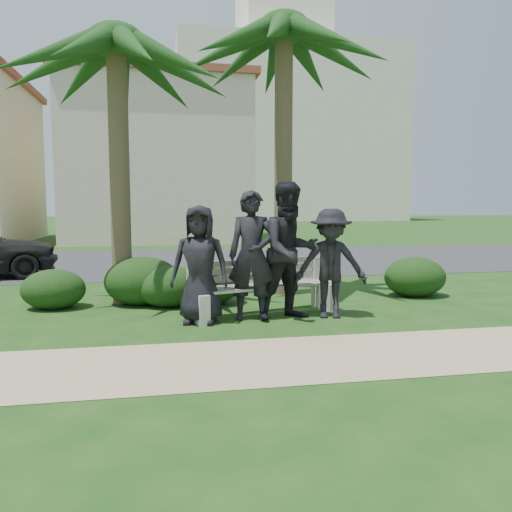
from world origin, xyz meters
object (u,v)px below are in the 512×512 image
object	(u,v)px
palm_right	(284,31)
park_bench	(265,291)
man_d	(331,263)
palm_left	(116,44)
man_b	(252,255)
man_c	(291,251)
man_a	(200,264)

from	to	relation	value
palm_right	park_bench	bearing A→B (deg)	-111.85
man_d	palm_left	size ratio (longest dim) A/B	0.31
park_bench	palm_left	xyz separation A→B (m)	(-2.12, 1.35, 3.78)
man_b	palm_left	distance (m)	4.07
park_bench	man_c	world-z (taller)	man_c
man_c	palm_right	world-z (taller)	palm_right
park_bench	man_d	distance (m)	1.04
man_a	man_c	size ratio (longest dim) A/B	0.83
man_b	man_d	bearing A→B (deg)	7.42
man_d	man_b	bearing A→B (deg)	-169.30
man_a	man_b	distance (m)	0.74
man_a	palm_right	xyz separation A→B (m)	(1.66, 2.07, 3.82)
man_b	man_c	xyz separation A→B (m)	(0.54, -0.06, 0.06)
man_a	man_b	size ratio (longest dim) A/B	0.89
man_a	palm_right	distance (m)	4.65
park_bench	man_d	xyz separation A→B (m)	(0.88, -0.35, 0.42)
man_c	park_bench	bearing A→B (deg)	117.14
man_d	palm_right	size ratio (longest dim) A/B	0.28
man_b	man_a	bearing A→B (deg)	-163.02
man_b	park_bench	bearing A→B (deg)	60.18
man_d	palm_left	xyz separation A→B (m)	(-3.00, 1.70, 3.35)
man_a	park_bench	bearing A→B (deg)	35.54
man_a	man_c	world-z (taller)	man_c
palm_left	palm_right	xyz separation A→B (m)	(2.81, 0.38, 0.49)
man_b	palm_left	xyz separation A→B (m)	(-1.88, 1.62, 3.23)
palm_left	man_c	bearing A→B (deg)	-34.83
park_bench	man_a	bearing A→B (deg)	-177.12
man_a	man_c	distance (m)	1.28
man_a	palm_left	world-z (taller)	palm_left
park_bench	man_c	xyz separation A→B (m)	(0.30, -0.33, 0.61)
man_b	palm_right	size ratio (longest dim) A/B	0.32
man_b	palm_right	xyz separation A→B (m)	(0.93, 2.00, 3.72)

